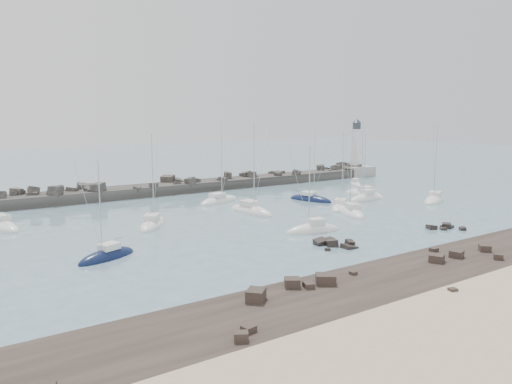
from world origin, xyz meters
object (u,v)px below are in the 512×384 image
Objects in this scene: sailboat_11 at (434,200)px; sailboat_4 at (219,201)px; lighthouse at (356,163)px; sailboat_3 at (153,225)px; sailboat_10 at (364,195)px; sailboat_7 at (341,207)px; sailboat_12 at (355,185)px; sailboat_2 at (107,257)px; sailboat_13 at (352,213)px; sailboat_6 at (251,212)px; sailboat_9 at (366,199)px; sailboat_5 at (313,231)px; sailboat_8 at (310,200)px.

sailboat_4 is at bearing 147.19° from sailboat_11.
sailboat_3 is (-63.80, -25.39, -2.95)m from lighthouse.
sailboat_7 is at bearing -151.78° from sailboat_10.
sailboat_11 is at bearing -10.73° from sailboat_3.
sailboat_2 is at bearing -158.03° from sailboat_12.
sailboat_10 is at bearing 2.49° from sailboat_3.
sailboat_13 is (-14.24, -11.01, -0.01)m from sailboat_10.
lighthouse reaches higher than sailboat_12.
sailboat_13 is (-19.99, -0.10, 0.01)m from sailboat_11.
lighthouse is 54.08m from sailboat_6.
sailboat_6 is 1.48× the size of sailboat_12.
sailboat_13 is at bearing -145.70° from sailboat_9.
sailboat_9 is 4.70m from sailboat_10.
sailboat_4 is 1.13× the size of sailboat_9.
sailboat_6 is 1.00× the size of sailboat_10.
sailboat_13 is at bearing 24.30° from sailboat_5.
sailboat_6 is 1.04× the size of sailboat_11.
sailboat_3 is 21.39m from sailboat_5.
sailboat_11 is (5.75, -10.91, -0.01)m from sailboat_10.
sailboat_2 is at bearing -176.10° from sailboat_13.
sailboat_5 is at bearing -142.19° from sailboat_12.
sailboat_3 is at bearing 136.21° from sailboat_5.
sailboat_13 is at bearing -38.42° from sailboat_6.
sailboat_5 is 0.82× the size of sailboat_6.
sailboat_3 is at bearing 171.09° from sailboat_7.
sailboat_7 is 18.45m from sailboat_11.
sailboat_12 is (35.11, 12.60, -0.01)m from sailboat_6.
sailboat_8 is at bearing -146.59° from lighthouse.
sailboat_5 is at bearing -6.83° from sailboat_2.
sailboat_8 is (14.69, 3.28, -0.02)m from sailboat_6.
sailboat_4 is at bearing 130.15° from sailboat_7.
sailboat_8 is at bearing 50.28° from sailboat_5.
sailboat_6 reaches higher than sailboat_13.
sailboat_8 is at bearing 148.02° from sailboat_9.
sailboat_8 is 1.03× the size of sailboat_9.
sailboat_5 is 32.96m from sailboat_11.
sailboat_11 is at bearing -16.33° from sailboat_6.
sailboat_9 is (8.29, -5.17, 0.03)m from sailboat_8.
sailboat_4 is (26.64, 22.81, -0.01)m from sailboat_2.
sailboat_9 is 1.28× the size of sailboat_12.
sailboat_3 is at bearing -165.86° from sailboat_12.
sailboat_6 is (-47.80, -25.12, -2.94)m from lighthouse.
sailboat_2 is at bearing -130.28° from sailboat_3.
sailboat_3 is 39.01m from sailboat_9.
sailboat_12 is at bearing 39.75° from sailboat_7.
sailboat_6 reaches higher than sailboat_12.
sailboat_7 is at bearing -140.25° from sailboat_12.
sailboat_5 is 15.09m from sailboat_6.
sailboat_7 is at bearing 34.80° from sailboat_5.
sailboat_6 is 1.12× the size of sailboat_7.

